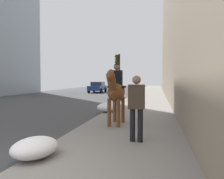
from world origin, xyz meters
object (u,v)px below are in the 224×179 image
(mounted_horse_near, at_px, (116,91))
(pedestrian_greeting, at_px, (136,104))
(car_near_lane, at_px, (98,87))
(traffic_light_near_curb, at_px, (118,70))

(mounted_horse_near, relative_size, pedestrian_greeting, 1.31)
(car_near_lane, bearing_deg, mounted_horse_near, 15.56)
(mounted_horse_near, bearing_deg, traffic_light_near_curb, -169.62)
(car_near_lane, xyz_separation_m, traffic_light_near_curb, (-12.14, -4.89, 1.74))
(pedestrian_greeting, bearing_deg, car_near_lane, 21.09)
(mounted_horse_near, distance_m, pedestrian_greeting, 2.27)
(mounted_horse_near, xyz_separation_m, pedestrian_greeting, (-2.07, -0.91, -0.23))
(mounted_horse_near, distance_m, traffic_light_near_curb, 9.84)
(mounted_horse_near, bearing_deg, pedestrian_greeting, 24.77)
(mounted_horse_near, relative_size, car_near_lane, 0.52)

